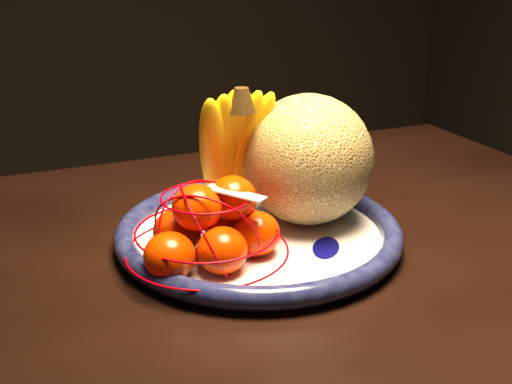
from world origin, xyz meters
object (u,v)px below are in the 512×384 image
object	(u,v)px
cantaloupe	(308,159)
mandarin_bag	(211,229)
fruit_bowl	(259,233)
banana_bunch	(230,148)
dining_table	(184,309)

from	to	relation	value
cantaloupe	mandarin_bag	world-z (taller)	cantaloupe
cantaloupe	mandarin_bag	distance (m)	0.18
cantaloupe	mandarin_bag	bearing A→B (deg)	-157.68
fruit_bowl	cantaloupe	world-z (taller)	cantaloupe
banana_bunch	fruit_bowl	bearing A→B (deg)	-76.58
mandarin_bag	cantaloupe	bearing A→B (deg)	22.32
fruit_bowl	mandarin_bag	xyz separation A→B (m)	(-0.08, -0.05, 0.04)
dining_table	fruit_bowl	bearing A→B (deg)	2.00
cantaloupe	banana_bunch	xyz separation A→B (m)	(-0.10, 0.04, 0.02)
dining_table	banana_bunch	distance (m)	0.22
dining_table	mandarin_bag	xyz separation A→B (m)	(0.03, -0.04, 0.13)
fruit_bowl	cantaloupe	distance (m)	0.12
banana_bunch	dining_table	bearing A→B (deg)	-149.36
dining_table	fruit_bowl	world-z (taller)	fruit_bowl
cantaloupe	mandarin_bag	size ratio (longest dim) A/B	0.85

